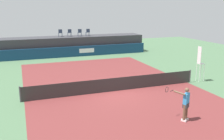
% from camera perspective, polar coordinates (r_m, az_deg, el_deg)
% --- Properties ---
extents(ground_plane, '(48.00, 48.00, 0.00)m').
position_cam_1_polar(ground_plane, '(20.48, -2.30, -2.20)').
color(ground_plane, '#4C704C').
extents(court_inner, '(12.00, 22.00, 0.00)m').
position_cam_1_polar(court_inner, '(17.78, 0.67, -4.72)').
color(court_inner, maroon).
rests_on(court_inner, ground).
extents(sponsor_wall, '(18.00, 0.22, 1.20)m').
position_cam_1_polar(sponsor_wall, '(30.29, -8.39, 4.10)').
color(sponsor_wall, navy).
rests_on(sponsor_wall, ground).
extents(spectator_platform, '(18.00, 2.80, 2.20)m').
position_cam_1_polar(spectator_platform, '(31.95, -9.10, 5.48)').
color(spectator_platform, '#38383D').
rests_on(spectator_platform, ground).
extents(spectator_chair_far_left, '(0.47, 0.47, 0.89)m').
position_cam_1_polar(spectator_chair_far_left, '(31.64, -11.50, 8.21)').
color(spectator_chair_far_left, '#2D3D56').
rests_on(spectator_chair_far_left, spectator_platform).
extents(spectator_chair_left, '(0.46, 0.46, 0.89)m').
position_cam_1_polar(spectator_chair_left, '(31.73, -9.50, 8.31)').
color(spectator_chair_left, '#2D3D56').
rests_on(spectator_chair_left, spectator_platform).
extents(spectator_chair_center, '(0.48, 0.48, 0.89)m').
position_cam_1_polar(spectator_chair_center, '(31.74, -7.25, 8.39)').
color(spectator_chair_center, '#2D3D56').
rests_on(spectator_chair_center, spectator_platform).
extents(spectator_chair_right, '(0.47, 0.47, 0.89)m').
position_cam_1_polar(spectator_chair_right, '(31.94, -5.45, 8.47)').
color(spectator_chair_right, '#2D3D56').
rests_on(spectator_chair_right, spectator_platform).
extents(umpire_chair, '(0.47, 0.47, 2.76)m').
position_cam_1_polar(umpire_chair, '(20.83, 19.08, 1.80)').
color(umpire_chair, white).
rests_on(umpire_chair, ground).
extents(tennis_net, '(12.40, 0.02, 0.95)m').
position_cam_1_polar(tennis_net, '(17.63, 0.67, -3.26)').
color(tennis_net, '#2D2D2D').
rests_on(tennis_net, ground).
extents(net_post_near, '(0.10, 0.10, 1.00)m').
position_cam_1_polar(net_post_near, '(16.59, -19.88, -5.15)').
color(net_post_near, '#4C4C51').
rests_on(net_post_near, ground).
extents(net_post_far, '(0.10, 0.10, 1.00)m').
position_cam_1_polar(net_post_far, '(20.57, 17.06, -1.31)').
color(net_post_far, '#4C4C51').
rests_on(net_post_far, ground).
extents(tennis_player, '(1.09, 1.02, 1.77)m').
position_cam_1_polar(tennis_player, '(13.51, 16.10, -7.10)').
color(tennis_player, white).
rests_on(tennis_player, court_inner).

